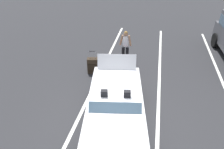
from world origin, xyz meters
TOP-DOWN VIEW (x-y plane):
  - ground_plane at (0.00, 0.00)m, footprint 80.00×80.00m
  - lot_line_near at (0.00, -1.28)m, footprint 18.00×0.12m
  - lot_line_mid at (0.00, 1.42)m, footprint 18.00×0.12m
  - convertible_car at (0.20, 0.03)m, footprint 4.37×2.43m
  - suitcase_large_black at (-2.88, -1.62)m, footprint 0.38×0.52m
  - suitcase_medium_bright at (-2.95, -0.34)m, footprint 0.46×0.45m
  - suitcase_small_carryon at (-3.38, -0.00)m, footprint 0.36×0.24m
  - duffel_bag at (-3.37, -1.01)m, footprint 0.43×0.68m
  - traveler_person at (-4.17, -0.32)m, footprint 0.22×0.60m

SIDE VIEW (x-z plane):
  - ground_plane at x=0.00m, z-range 0.00..0.00m
  - lot_line_near at x=0.00m, z-range 0.00..0.00m
  - lot_line_mid at x=0.00m, z-range 0.00..0.00m
  - duffel_bag at x=-3.37m, z-range -0.01..0.33m
  - suitcase_small_carryon at x=-3.38m, z-range -0.13..0.64m
  - suitcase_medium_bright at x=-2.95m, z-range -0.18..0.81m
  - suitcase_large_black at x=-2.88m, z-range -0.17..0.91m
  - convertible_car at x=0.20m, z-range -0.17..1.36m
  - traveler_person at x=-4.17m, z-range 0.10..1.76m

